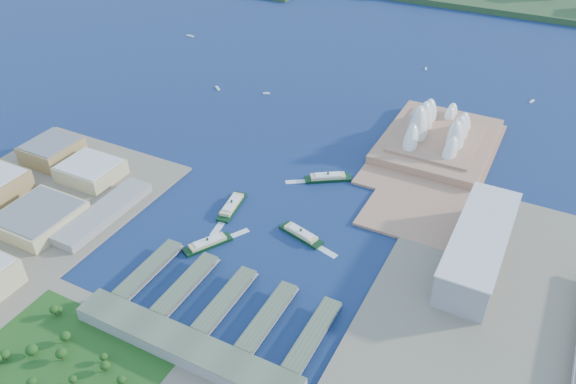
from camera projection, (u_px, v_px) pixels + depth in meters
The scene contains 18 objects.
ground at pixel (255, 250), 549.90m from camera, with size 3000.00×3000.00×0.00m, color #0E2243.
east_land at pixel (497, 384), 422.34m from camera, with size 240.00×500.00×3.00m, color #7A715E.
peninsula at pixel (435, 153), 697.15m from camera, with size 135.00×220.00×3.00m, color #A7775B.
opera_house at pixel (441, 124), 695.04m from camera, with size 134.00×180.00×58.00m, color white, non-canonical shape.
toaster_building at pixel (479, 246), 522.66m from camera, with size 45.00×155.00×35.00m, color gray.
west_buildings at pixel (13, 204), 583.80m from camera, with size 200.00×280.00×27.00m, color olive, non-canonical shape.
ferry_wharves at pixel (226, 301), 487.53m from camera, with size 184.00×90.00×9.30m, color #4E5C45, non-canonical shape.
terminal_building at pixel (185, 347), 441.12m from camera, with size 200.00×28.00×12.00m, color gray.
park at pixel (62, 360), 428.33m from camera, with size 150.00×110.00×16.00m, color #194714, non-canonical shape.
ferry_a at pixel (232, 204), 602.71m from camera, with size 13.65×53.64×10.14m, color black, non-canonical shape.
ferry_b at pixel (328, 176), 647.66m from camera, with size 13.55×53.24×10.07m, color black, non-canonical shape.
ferry_c at pixel (208, 242), 552.18m from camera, with size 12.67×49.76×9.41m, color black, non-canonical shape.
ferry_d at pixel (301, 233), 563.99m from camera, with size 12.66×49.72×9.40m, color black, non-canonical shape.
boat_a at pixel (218, 88), 852.57m from camera, with size 3.49×13.96×2.69m, color white, non-canonical shape.
boat_b at pixel (266, 93), 837.72m from camera, with size 3.50×10.00×2.70m, color white, non-canonical shape.
boat_c at pixel (532, 101), 816.36m from camera, with size 3.30×11.33×2.55m, color white, non-canonical shape.
boat_d at pixel (190, 36), 1040.08m from camera, with size 3.24×14.82×2.50m, color white, non-canonical shape.
boat_e at pixel (426, 69), 913.97m from camera, with size 2.98×9.36×2.30m, color white, non-canonical shape.
Camera 1 is at (220.66, -355.18, 363.03)m, focal length 35.00 mm.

